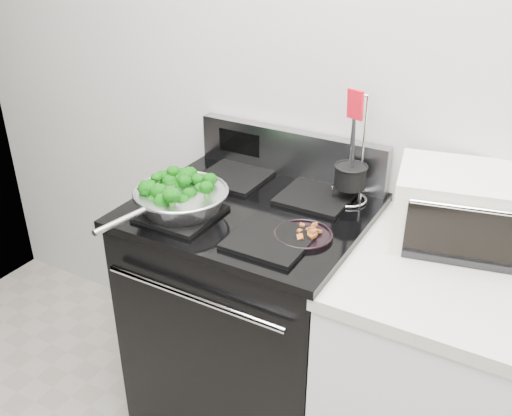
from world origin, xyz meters
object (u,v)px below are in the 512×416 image
Objects in this scene: skillet at (181,199)px; utensil_holder at (350,182)px; gas_range at (252,313)px; bacon_plate at (303,232)px; toaster_oven at (463,208)px.

utensil_holder reaches higher than skillet.
gas_range is at bearing 50.50° from skillet.
skillet is 2.71× the size of bacon_plate.
toaster_oven reaches higher than bacon_plate.
skillet is 1.10× the size of toaster_oven.
bacon_plate is at bearing 17.50° from skillet.
gas_range is 2.24× the size of skillet.
toaster_oven is at bearing 32.88° from bacon_plate.
gas_range is at bearing -126.78° from utensil_holder.
toaster_oven is at bearing 14.35° from gas_range.
skillet is at bearing -139.67° from gas_range.
toaster_oven is (0.84, 0.32, 0.04)m from skillet.
utensil_holder is at bearing 84.10° from bacon_plate.
skillet is at bearing -125.21° from utensil_holder.
utensil_holder is at bearing 48.25° from skillet.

